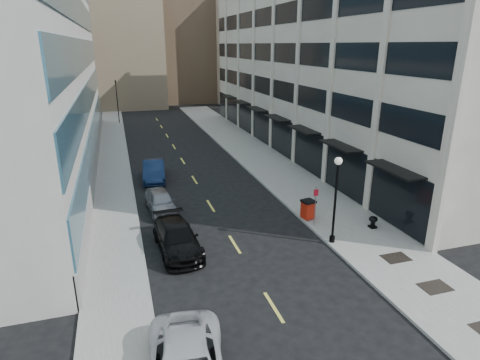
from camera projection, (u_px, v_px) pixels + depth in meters
ground at (293, 338)px, 15.51m from camera, size 160.00×160.00×0.00m
sidewalk_right at (277, 171)px, 35.68m from camera, size 5.00×80.00×0.15m
sidewalk_left at (114, 187)px, 31.79m from camera, size 3.00×80.00×0.15m
building_right at (339, 62)px, 41.78m from camera, size 15.30×46.50×18.25m
skyline_tan_near at (118, 25)px, 71.48m from camera, size 14.00×18.00×28.00m
skyline_brown at (181, 11)px, 77.47m from camera, size 12.00×16.00×34.00m
skyline_tan_far at (66, 43)px, 78.72m from camera, size 12.00×14.00×22.00m
skyline_stone at (239, 49)px, 77.07m from camera, size 10.00×14.00×20.00m
grate_mid at (435, 287)px, 18.48m from camera, size 1.40×1.00×0.01m
grate_far at (396, 258)px, 21.02m from camera, size 1.40×1.00×0.01m
road_centerline at (202, 192)px, 30.90m from camera, size 0.15×68.20×0.01m
traffic_signal at (116, 83)px, 55.61m from camera, size 0.66×0.66×6.98m
car_black_pickup at (177, 238)px, 21.82m from camera, size 2.42×5.31×1.51m
car_silver_sedan at (161, 201)px, 27.00m from camera, size 2.08×4.43×1.47m
car_blue_sedan at (154, 170)px, 33.38m from camera, size 2.17×5.08×1.63m
trash_bin at (308, 209)px, 25.57m from camera, size 0.89×0.93×1.26m
lamppost at (336, 192)px, 21.79m from camera, size 0.42×0.42×5.09m
sign_post at (315, 201)px, 24.24m from camera, size 0.30×0.08×2.55m
urn_planter at (373, 221)px, 24.36m from camera, size 0.54×0.54×0.74m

